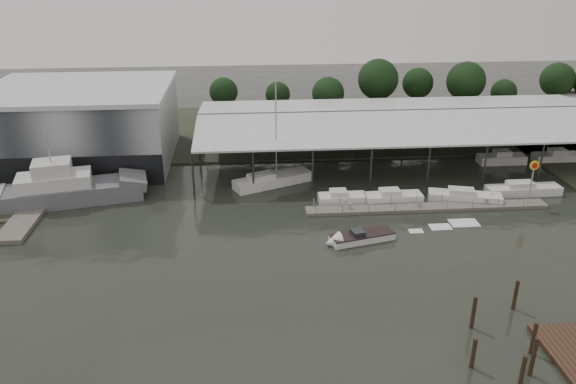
{
  "coord_description": "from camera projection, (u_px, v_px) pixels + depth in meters",
  "views": [
    {
      "loc": [
        -5.63,
        -47.04,
        27.36
      ],
      "look_at": [
        -1.0,
        10.45,
        2.5
      ],
      "focal_mm": 35.0,
      "sensor_mm": 36.0,
      "label": 1
    }
  ],
  "objects": [
    {
      "name": "trawler_dock",
      "position": [
        36.0,
        206.0,
        64.81
      ],
      "size": [
        3.0,
        18.0,
        0.5
      ],
      "color": "#68645C",
      "rests_on": "ground"
    },
    {
      "name": "white_sailboat",
      "position": [
        272.0,
        180.0,
        70.95
      ],
      "size": [
        10.4,
        6.58,
        13.85
      ],
      "rotation": [
        0.0,
        0.0,
        0.42
      ],
      "color": "silver",
      "rests_on": "ground"
    },
    {
      "name": "moored_cruiser_2",
      "position": [
        464.0,
        197.0,
        66.3
      ],
      "size": [
        8.66,
        4.26,
        1.7
      ],
      "rotation": [
        0.0,
        0.0,
        -0.26
      ],
      "color": "silver",
      "rests_on": "ground"
    },
    {
      "name": "shell_fuel_sign",
      "position": [
        533.0,
        174.0,
        63.89
      ],
      "size": [
        1.1,
        0.18,
        5.55
      ],
      "color": "#949699",
      "rests_on": "ground"
    },
    {
      "name": "horizon_tree_line",
      "position": [
        434.0,
        84.0,
        97.86
      ],
      "size": [
        70.29,
        11.42,
        10.45
      ],
      "color": "#312315",
      "rests_on": "ground"
    },
    {
      "name": "speedboat_underway",
      "position": [
        357.0,
        238.0,
        57.24
      ],
      "size": [
        18.09,
        6.29,
        2.0
      ],
      "rotation": [
        0.0,
        0.0,
        3.39
      ],
      "color": "silver",
      "rests_on": "ground"
    },
    {
      "name": "covered_boat_shed",
      "position": [
        406.0,
        115.0,
        78.76
      ],
      "size": [
        58.24,
        24.0,
        6.96
      ],
      "color": "silver",
      "rests_on": "ground"
    },
    {
      "name": "storage_warehouse",
      "position": [
        82.0,
        124.0,
        77.56
      ],
      "size": [
        24.5,
        20.5,
        10.5
      ],
      "color": "#9CA2A6",
      "rests_on": "ground"
    },
    {
      "name": "moored_cruiser_1",
      "position": [
        393.0,
        197.0,
        66.12
      ],
      "size": [
        6.76,
        2.39,
        1.7
      ],
      "rotation": [
        0.0,
        0.0,
        0.03
      ],
      "color": "silver",
      "rests_on": "ground"
    },
    {
      "name": "moored_cruiser_0",
      "position": [
        342.0,
        198.0,
        65.9
      ],
      "size": [
        5.59,
        2.25,
        1.7
      ],
      "rotation": [
        0.0,
        0.0,
        0.01
      ],
      "color": "silver",
      "rests_on": "ground"
    },
    {
      "name": "land_strip_far",
      "position": [
        279.0,
        130.0,
        92.71
      ],
      "size": [
        140.0,
        30.0,
        0.3
      ],
      "color": "#343729",
      "rests_on": "ground"
    },
    {
      "name": "moored_cruiser_3",
      "position": [
        523.0,
        190.0,
        68.27
      ],
      "size": [
        9.13,
        2.43,
        1.7
      ],
      "rotation": [
        0.0,
        0.0,
        0.03
      ],
      "color": "silver",
      "rests_on": "ground"
    },
    {
      "name": "land_strip_west",
      "position": [
        0.0,
        162.0,
        78.78
      ],
      "size": [
        20.0,
        40.0,
        0.3
      ],
      "color": "#343729",
      "rests_on": "ground"
    },
    {
      "name": "ground",
      "position": [
        307.0,
        258.0,
        54.31
      ],
      "size": [
        200.0,
        200.0,
        0.0
      ],
      "primitive_type": "plane",
      "color": "#232820",
      "rests_on": "ground"
    },
    {
      "name": "grey_trawler",
      "position": [
        66.0,
        189.0,
        65.87
      ],
      "size": [
        18.65,
        8.34,
        8.84
      ],
      "rotation": [
        0.0,
        0.0,
        0.21
      ],
      "color": "#5A5F63",
      "rests_on": "ground"
    },
    {
      "name": "mooring_pilings",
      "position": [
        508.0,
        339.0,
        41.34
      ],
      "size": [
        6.48,
        8.8,
        3.76
      ],
      "color": "#2D2216",
      "rests_on": "ground"
    },
    {
      "name": "floating_dock",
      "position": [
        427.0,
        207.0,
        64.49
      ],
      "size": [
        28.0,
        2.0,
        1.4
      ],
      "color": "#68645C",
      "rests_on": "ground"
    }
  ]
}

